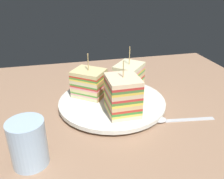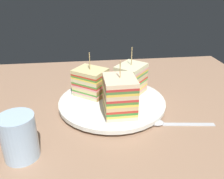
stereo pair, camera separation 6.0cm
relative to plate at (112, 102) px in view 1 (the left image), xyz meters
The scene contains 7 objects.
ground_plane 1.98cm from the plate, ahead, with size 93.60×73.71×1.80cm, color #9A755A.
plate is the anchor object (origin of this frame).
sandwich_wedge_0 8.35cm from the plate, 98.25° to the left, with size 7.13×8.00×12.80cm.
sandwich_wedge_1 8.06cm from the plate, 146.83° to the right, with size 9.82×9.99×12.80cm.
sandwich_wedge_2 7.82cm from the plate, 37.78° to the right, with size 10.13×9.81×11.63cm.
spoon 15.22cm from the plate, 138.48° to the left, with size 15.03×3.73×1.00cm.
drinking_glass 25.60cm from the plate, 41.21° to the left, with size 6.49×6.49×8.80cm.
Camera 1 is at (12.69, 52.73, 31.05)cm, focal length 38.22 mm.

